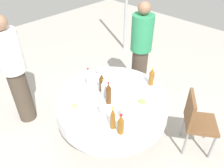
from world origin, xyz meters
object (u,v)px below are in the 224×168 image
(bottle_brown_left, at_px, (109,94))
(person_south, at_px, (14,71))
(bottle_clear_north, at_px, (89,79))
(wine_glass_left, at_px, (112,89))
(bottle_clear_far, at_px, (104,89))
(plate_outer, at_px, (142,102))
(bottle_amber_mid, at_px, (152,77))
(wine_glass_far, at_px, (99,69))
(bottle_amber_south, at_px, (113,119))
(plate_inner, at_px, (75,107))
(person_mid, at_px, (141,52))
(wine_glass_front, at_px, (102,108))
(wine_glass_east, at_px, (124,113))
(dining_table, at_px, (112,105))
(chair_left, at_px, (196,119))
(bottle_brown_east, at_px, (102,82))
(bottle_amber_front, at_px, (121,124))

(bottle_brown_left, height_order, person_south, person_south)
(bottle_clear_north, distance_m, wine_glass_left, 0.38)
(bottle_clear_far, bearing_deg, plate_outer, 28.79)
(bottle_amber_mid, distance_m, wine_glass_far, 0.78)
(bottle_amber_south, height_order, plate_inner, bottle_amber_south)
(bottle_clear_north, bearing_deg, bottle_brown_left, -6.34)
(person_mid, bearing_deg, wine_glass_front, -88.83)
(bottle_brown_left, bearing_deg, person_mid, 109.18)
(bottle_clear_far, height_order, person_south, person_south)
(wine_glass_east, distance_m, person_mid, 1.42)
(dining_table, distance_m, wine_glass_far, 0.60)
(wine_glass_front, height_order, plate_outer, wine_glass_front)
(bottle_brown_left, bearing_deg, plate_outer, 43.29)
(dining_table, height_order, wine_glass_left, wine_glass_left)
(bottle_clear_far, xyz_separation_m, wine_glass_left, (0.08, 0.07, -0.01))
(bottle_amber_south, height_order, plate_outer, bottle_amber_south)
(wine_glass_far, bearing_deg, wine_glass_front, -40.65)
(bottle_clear_north, height_order, plate_inner, bottle_clear_north)
(bottle_amber_south, distance_m, plate_inner, 0.58)
(plate_inner, bearing_deg, person_mid, 96.23)
(wine_glass_east, distance_m, plate_outer, 0.39)
(wine_glass_east, height_order, plate_outer, wine_glass_east)
(chair_left, bearing_deg, person_mid, -141.80)
(wine_glass_left, bearing_deg, bottle_amber_south, -44.98)
(bottle_amber_mid, height_order, wine_glass_front, bottle_amber_mid)
(bottle_brown_left, relative_size, wine_glass_left, 1.97)
(bottle_clear_north, height_order, bottle_brown_left, bottle_brown_left)
(dining_table, relative_size, bottle_clear_north, 4.92)
(bottle_brown_left, height_order, plate_inner, bottle_brown_left)
(person_south, bearing_deg, wine_glass_far, -67.70)
(person_mid, bearing_deg, bottle_brown_left, -89.36)
(person_south, bearing_deg, bottle_brown_left, -95.19)
(bottle_clear_north, height_order, plate_outer, bottle_clear_north)
(wine_glass_left, relative_size, person_mid, 0.10)
(bottle_brown_left, distance_m, chair_left, 1.19)
(plate_inner, relative_size, chair_left, 0.27)
(bottle_clear_far, bearing_deg, bottle_brown_left, -18.98)
(bottle_brown_east, xyz_separation_m, wine_glass_left, (0.19, -0.00, -0.01))
(wine_glass_front, height_order, wine_glass_left, wine_glass_left)
(person_south, bearing_deg, plate_outer, -90.76)
(dining_table, xyz_separation_m, plate_inner, (-0.18, -0.47, 0.16))
(person_mid, bearing_deg, bottle_amber_south, -81.23)
(bottle_amber_south, xyz_separation_m, plate_inner, (-0.56, -0.09, -0.13))
(bottle_clear_far, bearing_deg, plate_inner, -103.59)
(bottle_amber_front, relative_size, bottle_brown_left, 0.84)
(bottle_amber_mid, bearing_deg, wine_glass_front, -94.37)
(bottle_clear_far, distance_m, person_south, 1.31)
(wine_glass_left, bearing_deg, person_mid, 108.59)
(bottle_amber_mid, relative_size, wine_glass_left, 1.65)
(bottle_brown_left, distance_m, wine_glass_east, 0.35)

